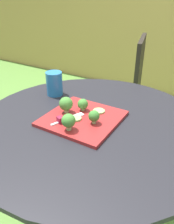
% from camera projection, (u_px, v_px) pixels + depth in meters
% --- Properties ---
extents(patio_table, '(0.98, 0.98, 0.73)m').
position_uv_depth(patio_table, '(91.00, 164.00, 1.07)').
color(patio_table, black).
rests_on(patio_table, ground_plane).
extents(patio_chair, '(0.53, 0.53, 0.90)m').
position_uv_depth(patio_chair, '(123.00, 85.00, 1.84)').
color(patio_chair, black).
rests_on(patio_chair, ground_plane).
extents(salad_plate, '(0.30, 0.30, 0.01)m').
position_uv_depth(salad_plate, '(82.00, 118.00, 0.96)').
color(salad_plate, maroon).
rests_on(salad_plate, patio_table).
extents(drinking_glass, '(0.08, 0.08, 0.12)m').
position_uv_depth(drinking_glass, '(54.00, 85.00, 1.16)').
color(drinking_glass, '#236BA8').
rests_on(drinking_glass, patio_table).
extents(fork, '(0.07, 0.15, 0.00)m').
position_uv_depth(fork, '(71.00, 118.00, 0.94)').
color(fork, silver).
rests_on(fork, salad_plate).
extents(broccoli_floret_0, '(0.06, 0.06, 0.07)m').
position_uv_depth(broccoli_floret_0, '(66.00, 104.00, 0.97)').
color(broccoli_floret_0, '#99B770').
rests_on(broccoli_floret_0, salad_plate).
extents(broccoli_floret_1, '(0.05, 0.05, 0.06)m').
position_uv_depth(broccoli_floret_1, '(94.00, 116.00, 0.90)').
color(broccoli_floret_1, '#99B770').
rests_on(broccoli_floret_1, salad_plate).
extents(broccoli_floret_2, '(0.05, 0.05, 0.07)m').
position_uv_depth(broccoli_floret_2, '(69.00, 121.00, 0.85)').
color(broccoli_floret_2, '#99B770').
rests_on(broccoli_floret_2, salad_plate).
extents(broccoli_floret_3, '(0.05, 0.05, 0.05)m').
position_uv_depth(broccoli_floret_3, '(83.00, 104.00, 0.99)').
color(broccoli_floret_3, '#99B770').
rests_on(broccoli_floret_3, salad_plate).
extents(cucumber_slice_0, '(0.05, 0.05, 0.01)m').
position_uv_depth(cucumber_slice_0, '(76.00, 118.00, 0.94)').
color(cucumber_slice_0, '#8EB766').
rests_on(cucumber_slice_0, salad_plate).
extents(cucumber_slice_1, '(0.05, 0.05, 0.01)m').
position_uv_depth(cucumber_slice_1, '(99.00, 111.00, 1.00)').
color(cucumber_slice_1, '#8EB766').
rests_on(cucumber_slice_1, salad_plate).
extents(beet_chunk_0, '(0.03, 0.03, 0.03)m').
position_uv_depth(beet_chunk_0, '(60.00, 120.00, 0.91)').
color(beet_chunk_0, maroon).
rests_on(beet_chunk_0, salad_plate).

